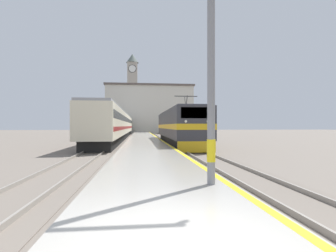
# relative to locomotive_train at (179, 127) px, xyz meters

# --- Properties ---
(ground_plane) EXTENTS (200.00, 200.00, 0.00)m
(ground_plane) POSITION_rel_locomotive_train_xyz_m (-3.49, 6.70, -1.87)
(ground_plane) COLOR #70665B
(platform) EXTENTS (3.90, 140.00, 0.44)m
(platform) POSITION_rel_locomotive_train_xyz_m (-3.49, 1.70, -1.66)
(platform) COLOR #ADA89E
(platform) RESTS_ON ground
(rail_track_near) EXTENTS (2.83, 140.00, 0.16)m
(rail_track_near) POSITION_rel_locomotive_train_xyz_m (0.00, 1.70, -1.84)
(rail_track_near) COLOR #70665B
(rail_track_near) RESTS_ON ground
(rail_track_far) EXTENTS (2.83, 140.00, 0.16)m
(rail_track_far) POSITION_rel_locomotive_train_xyz_m (-7.38, 1.70, -1.84)
(rail_track_far) COLOR #70665B
(rail_track_far) RESTS_ON ground
(locomotive_train) EXTENTS (2.92, 17.78, 4.63)m
(locomotive_train) POSITION_rel_locomotive_train_xyz_m (0.00, 0.00, 0.00)
(locomotive_train) COLOR black
(locomotive_train) RESTS_ON ground
(passenger_train) EXTENTS (2.92, 47.59, 3.96)m
(passenger_train) POSITION_rel_locomotive_train_xyz_m (-7.38, 15.30, 0.26)
(passenger_train) COLOR black
(passenger_train) RESTS_ON ground
(catenary_mast) EXTENTS (2.47, 0.23, 8.31)m
(catenary_mast) POSITION_rel_locomotive_train_xyz_m (-2.05, -20.27, 2.79)
(catenary_mast) COLOR gray
(catenary_mast) RESTS_ON platform
(clock_tower) EXTENTS (3.76, 3.76, 24.00)m
(clock_tower) POSITION_rel_locomotive_train_xyz_m (-6.21, 53.62, 10.79)
(clock_tower) COLOR #ADA393
(clock_tower) RESTS_ON ground
(station_building) EXTENTS (23.37, 8.03, 12.93)m
(station_building) POSITION_rel_locomotive_train_xyz_m (-1.35, 43.78, 4.62)
(station_building) COLOR beige
(station_building) RESTS_ON ground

